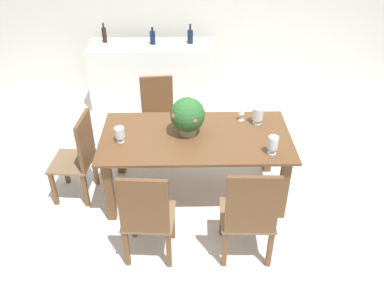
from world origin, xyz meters
name	(u,v)px	position (x,y,z in m)	size (l,w,h in m)	color
ground_plane	(195,185)	(0.00, 0.00, 0.00)	(7.04, 7.04, 0.00)	silver
back_wall	(191,8)	(0.00, 2.60, 1.30)	(6.40, 0.10, 2.60)	silver
dining_table	(196,146)	(0.00, -0.12, 0.63)	(1.97, 1.01, 0.75)	brown
chair_near_right	(249,213)	(0.44, -1.09, 0.57)	(0.49, 0.48, 1.05)	brown
chair_far_left	(158,111)	(-0.45, 0.82, 0.52)	(0.47, 0.46, 0.95)	brown
chair_near_left	(147,215)	(-0.45, -1.08, 0.55)	(0.48, 0.46, 1.01)	brown
chair_head_end	(79,154)	(-1.23, -0.13, 0.54)	(0.46, 0.49, 0.99)	brown
flower_centerpiece	(188,116)	(-0.08, -0.08, 0.97)	(0.35, 0.35, 0.40)	gray
crystal_vase_left	(258,114)	(0.67, 0.12, 0.87)	(0.12, 0.12, 0.19)	silver
crystal_vase_center_near	(120,133)	(-0.76, -0.21, 0.85)	(0.10, 0.10, 0.16)	silver
crystal_vase_right	(273,143)	(0.73, -0.46, 0.87)	(0.10, 0.10, 0.19)	silver
wine_glass	(242,111)	(0.51, 0.19, 0.86)	(0.07, 0.07, 0.16)	silver
kitchen_counter	(152,75)	(-0.60, 2.02, 0.48)	(1.81, 0.59, 0.95)	silver
wine_bottle_amber	(190,36)	(-0.02, 2.06, 1.05)	(0.08, 0.08, 0.28)	#0F1E38
wine_bottle_dark	(104,35)	(-1.26, 2.12, 1.06)	(0.07, 0.07, 0.28)	black
wine_bottle_green	(153,37)	(-0.56, 2.04, 1.05)	(0.08, 0.08, 0.25)	#0F1E38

